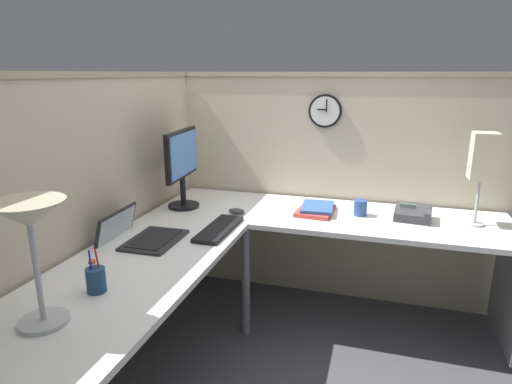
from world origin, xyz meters
TOP-DOWN VIEW (x-y plane):
  - ground_plane at (0.00, 0.00)m, footprint 6.80×6.80m
  - cubicle_wall_back at (-0.36, 0.87)m, footprint 2.57×0.12m
  - cubicle_wall_right at (0.87, -0.27)m, footprint 0.12×2.37m
  - desk at (-0.15, -0.05)m, footprint 2.35×2.15m
  - monitor at (0.34, 0.64)m, footprint 0.46×0.20m
  - laptop at (-0.25, 0.62)m, footprint 0.35×0.39m
  - keyboard at (-0.01, 0.26)m, footprint 0.43×0.15m
  - computer_mouse at (0.31, 0.26)m, footprint 0.06×0.10m
  - desk_lamp_dome at (-1.04, 0.51)m, footprint 0.24×0.24m
  - pen_cup at (-0.79, 0.48)m, footprint 0.08×0.08m
  - office_phone at (0.49, -0.78)m, footprint 0.21×0.23m
  - book_stack at (0.47, -0.21)m, footprint 0.30×0.23m
  - desk_lamp_paper at (0.51, -1.11)m, footprint 0.13×0.13m
  - coffee_mug at (0.49, -0.47)m, footprint 0.08×0.08m
  - wall_clock at (0.82, -0.19)m, footprint 0.04×0.22m

SIDE VIEW (x-z plane):
  - ground_plane at x=0.00m, z-range 0.00..0.00m
  - desk at x=-0.15m, z-range 0.27..1.00m
  - keyboard at x=-0.01m, z-range 0.73..0.75m
  - computer_mouse at x=0.31m, z-range 0.73..0.76m
  - book_stack at x=0.47m, z-range 0.73..0.77m
  - laptop at x=-0.25m, z-range 0.65..0.86m
  - office_phone at x=0.49m, z-range 0.71..0.82m
  - coffee_mug at x=0.49m, z-range 0.73..0.83m
  - pen_cup at x=-0.79m, z-range 0.69..0.87m
  - cubicle_wall_back at x=-0.36m, z-range 0.00..1.58m
  - cubicle_wall_right at x=0.87m, z-range 0.00..1.58m
  - monitor at x=0.34m, z-range 0.77..1.27m
  - desk_lamp_dome at x=-1.04m, z-range 0.87..1.32m
  - desk_lamp_paper at x=0.51m, z-range 0.85..1.38m
  - wall_clock at x=0.82m, z-range 1.22..1.44m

